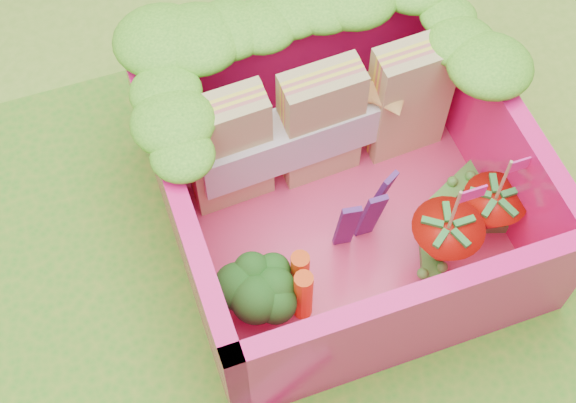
% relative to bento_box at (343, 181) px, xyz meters
% --- Properties ---
extents(ground, '(14.00, 14.00, 0.00)m').
position_rel_bento_box_xyz_m(ground, '(-0.44, -0.25, -0.31)').
color(ground, '#78B332').
rests_on(ground, ground).
extents(placemat, '(2.60, 2.60, 0.03)m').
position_rel_bento_box_xyz_m(placemat, '(-0.44, -0.25, -0.29)').
color(placemat, '#4CA425').
rests_on(placemat, ground).
extents(bento_floor, '(1.30, 1.30, 0.05)m').
position_rel_bento_box_xyz_m(bento_floor, '(-0.00, 0.00, -0.25)').
color(bento_floor, '#DF3868').
rests_on(bento_floor, placemat).
extents(bento_box, '(1.30, 1.30, 0.55)m').
position_rel_bento_box_xyz_m(bento_box, '(0.00, 0.00, 0.00)').
color(bento_box, '#FF1578').
rests_on(bento_box, placemat).
extents(lettuce_ruffle, '(1.43, 0.77, 0.11)m').
position_rel_bento_box_xyz_m(lettuce_ruffle, '(-0.00, 0.47, 0.33)').
color(lettuce_ruffle, '#31981B').
rests_on(lettuce_ruffle, bento_box).
extents(sandwich_stack, '(1.06, 0.22, 0.55)m').
position_rel_bento_box_xyz_m(sandwich_stack, '(0.01, 0.25, 0.05)').
color(sandwich_stack, tan).
rests_on(sandwich_stack, bento_floor).
extents(broccoli, '(0.33, 0.33, 0.24)m').
position_rel_bento_box_xyz_m(broccoli, '(-0.44, -0.29, -0.06)').
color(broccoli, '#529146').
rests_on(broccoli, bento_floor).
extents(carrot_sticks, '(0.09, 0.16, 0.28)m').
position_rel_bento_box_xyz_m(carrot_sticks, '(-0.28, -0.31, -0.09)').
color(carrot_sticks, '#FF5A15').
rests_on(carrot_sticks, bento_floor).
extents(purple_wedges, '(0.23, 0.11, 0.38)m').
position_rel_bento_box_xyz_m(purple_wedges, '(0.04, -0.14, -0.04)').
color(purple_wedges, '#481A5E').
rests_on(purple_wedges, bento_floor).
extents(strawberry_left, '(0.27, 0.27, 0.51)m').
position_rel_bento_box_xyz_m(strawberry_left, '(0.27, -0.33, -0.09)').
color(strawberry_left, red).
rests_on(strawberry_left, bento_floor).
extents(strawberry_right, '(0.24, 0.24, 0.48)m').
position_rel_bento_box_xyz_m(strawberry_right, '(0.50, -0.26, -0.10)').
color(strawberry_right, red).
rests_on(strawberry_right, bento_floor).
extents(snap_peas, '(0.54, 0.60, 0.05)m').
position_rel_bento_box_xyz_m(snap_peas, '(0.41, -0.23, -0.20)').
color(snap_peas, green).
rests_on(snap_peas, bento_floor).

